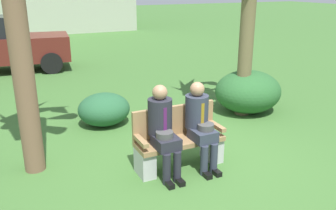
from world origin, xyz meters
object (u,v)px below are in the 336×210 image
parked_car_near (1,45)px  seated_man_left (163,127)px  park_bench (178,141)px  shrub_mid_lawn (104,109)px  seated_man_right (200,121)px  shrub_near_bench (248,91)px

parked_car_near → seated_man_left: bearing=-77.4°
park_bench → shrub_mid_lawn: size_ratio=1.32×
seated_man_right → parked_car_near: size_ratio=0.31×
seated_man_right → shrub_near_bench: seated_man_right is taller
shrub_mid_lawn → seated_man_left: bearing=-84.4°
shrub_mid_lawn → shrub_near_bench: bearing=-11.0°
seated_man_left → shrub_mid_lawn: seated_man_left is taller
seated_man_right → shrub_mid_lawn: bearing=110.0°
seated_man_left → shrub_mid_lawn: bearing=95.6°
seated_man_left → shrub_mid_lawn: size_ratio=1.30×
parked_car_near → park_bench: bearing=-75.0°
seated_man_right → shrub_mid_lawn: (-0.81, 2.22, -0.40)m
seated_man_right → shrub_near_bench: (2.15, 1.64, -0.27)m
seated_man_left → seated_man_right: size_ratio=1.02×
seated_man_left → parked_car_near: bearing=102.6°
seated_man_left → shrub_near_bench: size_ratio=0.92×
park_bench → seated_man_left: bearing=-158.1°
shrub_mid_lawn → parked_car_near: (-1.55, 5.67, 0.53)m
seated_man_left → shrub_near_bench: seated_man_left is taller
seated_man_right → park_bench: bearing=155.9°
seated_man_left → shrub_near_bench: 3.20m
park_bench → seated_man_right: seated_man_right is taller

